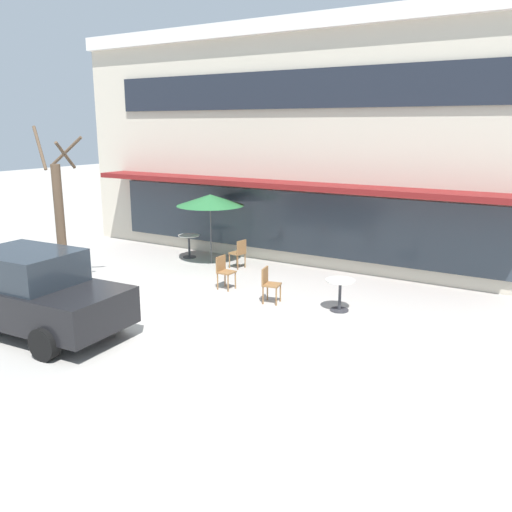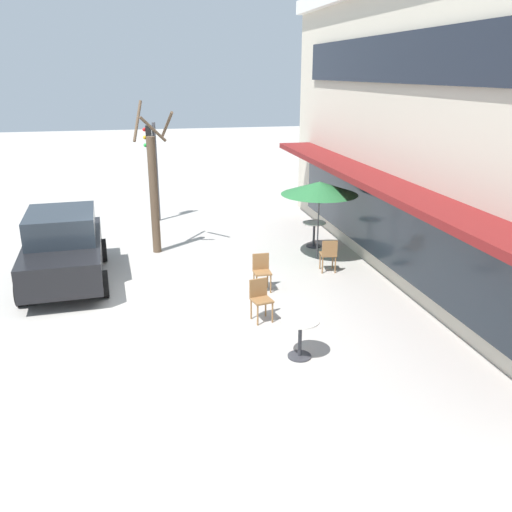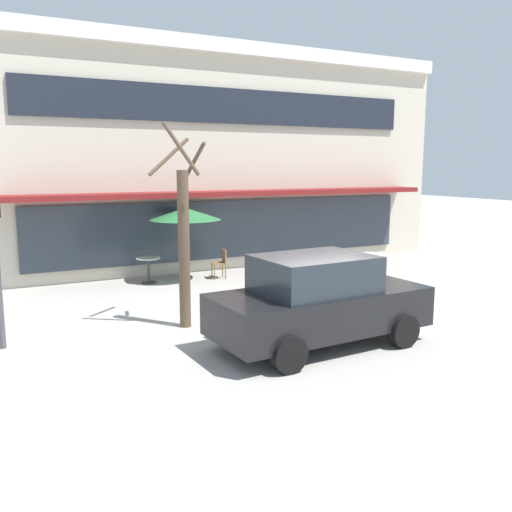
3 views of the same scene
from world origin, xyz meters
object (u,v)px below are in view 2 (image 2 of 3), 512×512
at_px(parked_sedan, 63,247).
at_px(cafe_table_streetside, 300,332).
at_px(cafe_chair_1, 262,269).
at_px(cafe_chair_2, 260,297).
at_px(cafe_table_near_wall, 314,230).
at_px(street_tree, 154,189).
at_px(cafe_chair_0, 329,253).
at_px(patio_umbrella_green_folded, 320,188).
at_px(traffic_light_pole, 152,156).

bearing_deg(parked_sedan, cafe_table_streetside, 42.78).
xyz_separation_m(cafe_chair_1, cafe_chair_2, (1.61, -0.40, 0.00)).
height_order(cafe_table_near_wall, cafe_chair_2, cafe_chair_2).
height_order(cafe_chair_2, street_tree, street_tree).
distance_m(cafe_table_streetside, cafe_chair_1, 3.34).
bearing_deg(cafe_chair_0, street_tree, -121.93).
relative_size(cafe_table_streetside, cafe_chair_0, 0.85).
distance_m(patio_umbrella_green_folded, traffic_light_pole, 6.70).
bearing_deg(cafe_table_near_wall, street_tree, -96.29).
xyz_separation_m(cafe_table_streetside, traffic_light_pole, (-10.41, -2.17, 1.78)).
xyz_separation_m(cafe_table_streetside, patio_umbrella_green_folded, (-5.25, 2.09, 1.51)).
height_order(cafe_table_streetside, street_tree, street_tree).
relative_size(cafe_chair_1, cafe_chair_2, 1.00).
xyz_separation_m(cafe_table_streetside, parked_sedan, (-5.00, -4.63, 0.36)).
xyz_separation_m(parked_sedan, street_tree, (-1.85, 2.35, 0.98)).
bearing_deg(cafe_table_near_wall, cafe_chair_0, -8.24).
height_order(cafe_chair_1, cafe_chair_2, same).
bearing_deg(patio_umbrella_green_folded, parked_sedan, -87.85).
distance_m(cafe_table_near_wall, parked_sedan, 7.11).
xyz_separation_m(patio_umbrella_green_folded, cafe_chair_1, (1.91, -2.05, -1.50)).
bearing_deg(traffic_light_pole, cafe_chair_1, 17.38).
xyz_separation_m(street_tree, traffic_light_pole, (-3.57, 0.12, 0.43)).
xyz_separation_m(cafe_chair_2, street_tree, (-5.12, -1.93, 1.34)).
relative_size(parked_sedan, traffic_light_pole, 1.26).
height_order(street_tree, traffic_light_pole, street_tree).
relative_size(patio_umbrella_green_folded, traffic_light_pole, 0.65).
distance_m(cafe_table_streetside, cafe_chair_0, 4.63).
bearing_deg(cafe_table_near_wall, cafe_chair_1, -37.55).
bearing_deg(street_tree, cafe_table_streetside, 18.44).
bearing_deg(cafe_table_near_wall, cafe_chair_2, -30.37).
xyz_separation_m(cafe_chair_2, parked_sedan, (-3.27, -4.28, 0.35)).
xyz_separation_m(cafe_chair_0, parked_sedan, (-0.84, -6.66, 0.35)).
height_order(patio_umbrella_green_folded, cafe_chair_1, patio_umbrella_green_folded).
relative_size(cafe_table_streetside, patio_umbrella_green_folded, 0.35).
distance_m(cafe_table_near_wall, street_tree, 4.85).
relative_size(patio_umbrella_green_folded, parked_sedan, 0.51).
bearing_deg(cafe_chair_1, cafe_table_near_wall, 142.45).
bearing_deg(cafe_table_streetside, cafe_chair_2, -168.46).
distance_m(cafe_table_near_wall, cafe_chair_2, 5.34).
height_order(cafe_table_streetside, traffic_light_pole, traffic_light_pole).
bearing_deg(cafe_chair_0, traffic_light_pole, -146.12).
distance_m(cafe_table_streetside, traffic_light_pole, 10.78).
bearing_deg(cafe_table_streetside, street_tree, -161.56).
bearing_deg(cafe_table_streetside, patio_umbrella_green_folded, 158.28).
height_order(parked_sedan, traffic_light_pole, traffic_light_pole).
bearing_deg(traffic_light_pole, cafe_chair_0, 33.88).
bearing_deg(cafe_table_streetside, parked_sedan, -137.22).
relative_size(cafe_table_streetside, cafe_chair_1, 0.85).
height_order(cafe_chair_0, cafe_chair_2, same).
relative_size(patio_umbrella_green_folded, street_tree, 0.52).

